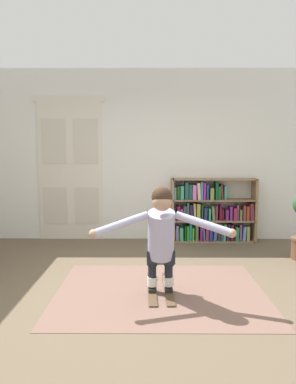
# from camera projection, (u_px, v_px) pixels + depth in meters

# --- Properties ---
(ground_plane) EXTENTS (7.20, 7.20, 0.00)m
(ground_plane) POSITION_uv_depth(u_px,v_px,m) (135.00, 297.00, 3.91)
(ground_plane) COLOR brown
(back_wall) EXTENTS (6.00, 0.10, 2.90)m
(back_wall) POSITION_uv_depth(u_px,v_px,m) (141.00, 156.00, 6.32)
(back_wall) COLOR silver
(back_wall) RESTS_ON ground
(double_door) EXTENTS (1.22, 0.05, 2.45)m
(double_door) POSITION_uv_depth(u_px,v_px,m) (71.00, 168.00, 6.30)
(double_door) COLOR beige
(double_door) RESTS_ON ground
(rug) EXTENTS (2.27, 1.83, 0.01)m
(rug) POSITION_uv_depth(u_px,v_px,m) (160.00, 292.00, 4.04)
(rug) COLOR brown
(rug) RESTS_ON ground
(bookshelf) EXTENTS (1.42, 0.30, 1.07)m
(bookshelf) POSITION_uv_depth(u_px,v_px,m) (210.00, 213.00, 6.22)
(bookshelf) COLOR #8A6D4C
(bookshelf) RESTS_ON ground
(skis_pair) EXTENTS (0.29, 0.83, 0.07)m
(skis_pair) POSITION_uv_depth(u_px,v_px,m) (160.00, 289.00, 4.06)
(skis_pair) COLOR brown
(skis_pair) RESTS_ON rug
(person_skier) EXTENTS (1.43, 0.58, 1.12)m
(person_skier) POSITION_uv_depth(u_px,v_px,m) (161.00, 233.00, 3.82)
(person_skier) COLOR white
(person_skier) RESTS_ON skis_pair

